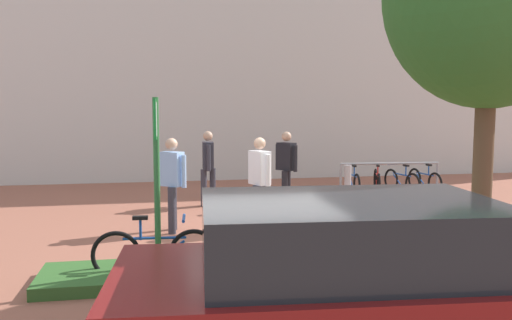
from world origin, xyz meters
TOP-DOWN VIEW (x-y plane):
  - ground_plane at (0.00, 0.00)m, footprint 60.00×60.00m
  - building_facade at (0.00, 8.10)m, footprint 28.00×1.20m
  - planter_strip at (0.26, -1.72)m, footprint 7.00×1.10m
  - parking_sign_post at (-1.72, -1.72)m, footprint 0.08×0.36m
  - bike_at_sign at (-1.76, -1.64)m, footprint 1.68×0.42m
  - bike_rack_cluster at (4.22, 4.18)m, footprint 2.65×1.69m
  - bollard_steel at (2.70, 3.15)m, footprint 0.16×0.16m
  - person_casual_tan at (-1.46, 0.98)m, footprint 0.50×0.48m
  - person_suited_navy at (-0.58, 3.40)m, footprint 0.36×0.61m
  - person_shirt_white at (0.15, 0.87)m, footprint 0.38×0.56m
  - person_suited_dark at (1.14, 2.89)m, footprint 0.43×0.50m
  - car_maroon_wagon at (-0.00, -4.62)m, footprint 4.42×2.28m

SIDE VIEW (x-z plane):
  - ground_plane at x=0.00m, z-range 0.00..0.00m
  - planter_strip at x=0.26m, z-range 0.00..0.16m
  - bike_rack_cluster at x=4.22m, z-range -0.07..0.76m
  - bike_at_sign at x=-1.76m, z-range -0.08..0.78m
  - bollard_steel at x=2.70m, z-range 0.00..0.90m
  - car_maroon_wagon at x=0.00m, z-range -0.01..1.53m
  - person_casual_tan at x=-1.46m, z-range 0.12..1.84m
  - person_suited_navy at x=-0.58m, z-range 0.12..1.84m
  - person_shirt_white at x=0.15m, z-range 0.12..1.84m
  - person_suited_dark at x=1.14m, z-range 0.12..1.84m
  - parking_sign_post at x=-1.72m, z-range 0.37..2.79m
  - building_facade at x=0.00m, z-range 0.00..10.00m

